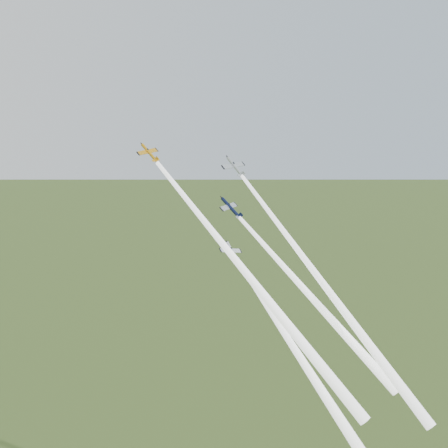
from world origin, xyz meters
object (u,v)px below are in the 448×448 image
at_px(plane_navy, 231,208).
at_px(plane_yellow, 149,153).
at_px(plane_silver_right, 235,167).
at_px(plane_silver_low, 232,252).

bearing_deg(plane_navy, plane_yellow, 142.59).
distance_m(plane_silver_right, plane_silver_low, 24.67).
xyz_separation_m(plane_navy, plane_silver_low, (-4.20, -5.49, -9.66)).
bearing_deg(plane_navy, plane_silver_low, -151.58).
bearing_deg(plane_silver_right, plane_navy, -145.97).
bearing_deg(plane_yellow, plane_silver_low, -49.56).
distance_m(plane_navy, plane_silver_right, 12.87).
relative_size(plane_yellow, plane_silver_right, 0.80).
distance_m(plane_yellow, plane_silver_right, 27.37).
relative_size(plane_navy, plane_silver_right, 0.99).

